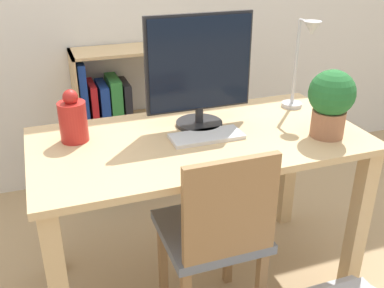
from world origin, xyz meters
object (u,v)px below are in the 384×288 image
Objects in this scene: potted_plant at (331,100)px; chair at (216,233)px; vase at (73,119)px; bookshelf at (118,126)px; keyboard at (207,136)px; monitor at (199,68)px; desk_lamp at (303,57)px.

chair is (-0.55, -0.12, -0.45)m from potted_plant.
bookshelf is (0.33, 0.89, -0.43)m from vase.
vase is (-0.52, 0.16, 0.09)m from keyboard.
vase is 0.77× the size of potted_plant.
vase is 1.04m from bookshelf.
vase reaches higher than bookshelf.
monitor is 0.56× the size of chair.
potted_plant is 1.47m from bookshelf.
keyboard is 0.53m from potted_plant.
vase is at bearing 178.04° from monitor.
monitor is at bearing -76.68° from bookshelf.
monitor is 0.29m from keyboard.
vase is 0.25× the size of chair.
desk_lamp is (0.53, 0.15, 0.26)m from keyboard.
monitor is 0.52m from desk_lamp.
potted_plant is at bearing -98.43° from desk_lamp.
potted_plant is at bearing -16.82° from keyboard.
keyboard is 0.61m from desk_lamp.
chair is at bearing -144.77° from desk_lamp.
chair is at bearing -100.81° from monitor.
monitor is at bearing 82.29° from keyboard.
vase is at bearing 179.42° from desk_lamp.
chair is (0.47, -0.43, -0.38)m from vase.
monitor reaches higher than bookshelf.
desk_lamp reaches higher than chair.
desk_lamp reaches higher than potted_plant.
keyboard is 1.38× the size of vase.
desk_lamp is at bearing 32.54° from chair.
potted_plant reaches higher than bookshelf.
vase is at bearing 162.95° from potted_plant.
monitor is at bearing -1.96° from vase.
keyboard is 0.71× the size of desk_lamp.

